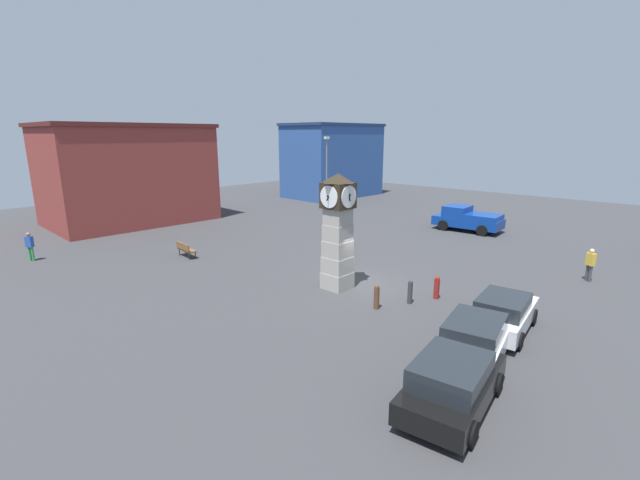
{
  "coord_description": "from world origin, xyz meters",
  "views": [
    {
      "loc": [
        -15.97,
        -12.11,
        7.2
      ],
      "look_at": [
        -0.43,
        2.18,
        1.97
      ],
      "focal_mm": 24.0,
      "sensor_mm": 36.0,
      "label": 1
    }
  ],
  "objects_px": {
    "pedestrian_near_bench": "(30,245)",
    "car_navy_sedan": "(452,382)",
    "car_by_building": "(503,313)",
    "bollard_far_row": "(377,297)",
    "bench": "(186,249)",
    "car_near_tower": "(475,339)",
    "pedestrian_by_cars": "(590,263)",
    "bollard_mid_row": "(410,292)",
    "bollard_near_tower": "(437,287)",
    "street_lamp_near_road": "(327,170)",
    "clock_tower": "(338,230)",
    "pickup_truck": "(467,219)"
  },
  "relations": [
    {
      "from": "car_by_building",
      "to": "car_near_tower",
      "type": "bearing_deg",
      "value": -177.94
    },
    {
      "from": "car_near_tower",
      "to": "bench",
      "type": "relative_size",
      "value": 2.67
    },
    {
      "from": "car_near_tower",
      "to": "pedestrian_by_cars",
      "type": "bearing_deg",
      "value": -4.92
    },
    {
      "from": "bench",
      "to": "pedestrian_by_cars",
      "type": "distance_m",
      "value": 22.03
    },
    {
      "from": "clock_tower",
      "to": "bench",
      "type": "bearing_deg",
      "value": 101.9
    },
    {
      "from": "bollard_mid_row",
      "to": "pickup_truck",
      "type": "distance_m",
      "value": 16.29
    },
    {
      "from": "car_navy_sedan",
      "to": "bench",
      "type": "height_order",
      "value": "car_navy_sedan"
    },
    {
      "from": "car_by_building",
      "to": "street_lamp_near_road",
      "type": "xyz_separation_m",
      "value": [
        14.38,
        21.68,
        3.27
      ]
    },
    {
      "from": "clock_tower",
      "to": "bollard_near_tower",
      "type": "distance_m",
      "value": 5.17
    },
    {
      "from": "car_by_building",
      "to": "bollard_far_row",
      "type": "bearing_deg",
      "value": 106.82
    },
    {
      "from": "bollard_far_row",
      "to": "pedestrian_by_cars",
      "type": "height_order",
      "value": "pedestrian_by_cars"
    },
    {
      "from": "pedestrian_near_bench",
      "to": "clock_tower",
      "type": "bearing_deg",
      "value": -61.73
    },
    {
      "from": "bollard_near_tower",
      "to": "pickup_truck",
      "type": "bearing_deg",
      "value": 19.24
    },
    {
      "from": "street_lamp_near_road",
      "to": "pedestrian_by_cars",
      "type": "bearing_deg",
      "value": -104.05
    },
    {
      "from": "bollard_mid_row",
      "to": "pedestrian_near_bench",
      "type": "relative_size",
      "value": 0.63
    },
    {
      "from": "pickup_truck",
      "to": "pedestrian_by_cars",
      "type": "height_order",
      "value": "pickup_truck"
    },
    {
      "from": "car_navy_sedan",
      "to": "car_near_tower",
      "type": "bearing_deg",
      "value": 11.87
    },
    {
      "from": "bollard_near_tower",
      "to": "bollard_mid_row",
      "type": "relative_size",
      "value": 0.99
    },
    {
      "from": "bollard_far_row",
      "to": "bench",
      "type": "height_order",
      "value": "bollard_far_row"
    },
    {
      "from": "bollard_mid_row",
      "to": "pedestrian_by_cars",
      "type": "height_order",
      "value": "pedestrian_by_cars"
    },
    {
      "from": "pedestrian_near_bench",
      "to": "car_navy_sedan",
      "type": "bearing_deg",
      "value": -81.52
    },
    {
      "from": "car_by_building",
      "to": "car_navy_sedan",
      "type": "bearing_deg",
      "value": -172.89
    },
    {
      "from": "bollard_mid_row",
      "to": "street_lamp_near_road",
      "type": "bearing_deg",
      "value": 50.98
    },
    {
      "from": "car_navy_sedan",
      "to": "pickup_truck",
      "type": "height_order",
      "value": "pickup_truck"
    },
    {
      "from": "bollard_near_tower",
      "to": "pedestrian_by_cars",
      "type": "xyz_separation_m",
      "value": [
        7.33,
        -4.5,
        0.43
      ]
    },
    {
      "from": "bollard_far_row",
      "to": "car_near_tower",
      "type": "xyz_separation_m",
      "value": [
        -1.33,
        -4.82,
        0.22
      ]
    },
    {
      "from": "bollard_near_tower",
      "to": "car_navy_sedan",
      "type": "distance_m",
      "value": 8.11
    },
    {
      "from": "bollard_far_row",
      "to": "bench",
      "type": "distance_m",
      "value": 13.07
    },
    {
      "from": "pedestrian_near_bench",
      "to": "bollard_mid_row",
      "type": "bearing_deg",
      "value": -64.65
    },
    {
      "from": "car_navy_sedan",
      "to": "street_lamp_near_road",
      "type": "relative_size",
      "value": 0.61
    },
    {
      "from": "car_near_tower",
      "to": "pedestrian_by_cars",
      "type": "relative_size",
      "value": 2.58
    },
    {
      "from": "bollard_mid_row",
      "to": "bench",
      "type": "distance_m",
      "value": 14.02
    },
    {
      "from": "bollard_near_tower",
      "to": "car_navy_sedan",
      "type": "xyz_separation_m",
      "value": [
        -6.99,
        -4.12,
        0.23
      ]
    },
    {
      "from": "bollard_near_tower",
      "to": "pedestrian_near_bench",
      "type": "height_order",
      "value": "pedestrian_near_bench"
    },
    {
      "from": "bollard_near_tower",
      "to": "car_by_building",
      "type": "xyz_separation_m",
      "value": [
        -1.35,
        -3.41,
        0.2
      ]
    },
    {
      "from": "bollard_far_row",
      "to": "bench",
      "type": "xyz_separation_m",
      "value": [
        -1.33,
        13.01,
        -0.02
      ]
    },
    {
      "from": "bollard_far_row",
      "to": "pickup_truck",
      "type": "distance_m",
      "value": 17.56
    },
    {
      "from": "bollard_mid_row",
      "to": "bollard_near_tower",
      "type": "bearing_deg",
      "value": -24.16
    },
    {
      "from": "bollard_near_tower",
      "to": "car_navy_sedan",
      "type": "relative_size",
      "value": 0.25
    },
    {
      "from": "bollard_near_tower",
      "to": "bollard_far_row",
      "type": "bearing_deg",
      "value": 154.78
    },
    {
      "from": "bollard_far_row",
      "to": "car_by_building",
      "type": "height_order",
      "value": "car_by_building"
    },
    {
      "from": "pedestrian_near_bench",
      "to": "pedestrian_by_cars",
      "type": "relative_size",
      "value": 1.01
    },
    {
      "from": "bollard_mid_row",
      "to": "pedestrian_near_bench",
      "type": "height_order",
      "value": "pedestrian_near_bench"
    },
    {
      "from": "car_by_building",
      "to": "pickup_truck",
      "type": "xyz_separation_m",
      "value": [
        15.73,
        8.43,
        0.19
      ]
    },
    {
      "from": "car_navy_sedan",
      "to": "car_near_tower",
      "type": "relative_size",
      "value": 0.99
    },
    {
      "from": "pedestrian_by_cars",
      "to": "street_lamp_near_road",
      "type": "relative_size",
      "value": 0.24
    },
    {
      "from": "car_navy_sedan",
      "to": "pedestrian_near_bench",
      "type": "height_order",
      "value": "pedestrian_near_bench"
    },
    {
      "from": "bollard_near_tower",
      "to": "bollard_mid_row",
      "type": "height_order",
      "value": "bollard_mid_row"
    },
    {
      "from": "bollard_mid_row",
      "to": "car_near_tower",
      "type": "xyz_separation_m",
      "value": [
        -2.82,
        -4.1,
        0.22
      ]
    },
    {
      "from": "bollard_near_tower",
      "to": "car_near_tower",
      "type": "bearing_deg",
      "value": -139.53
    }
  ]
}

